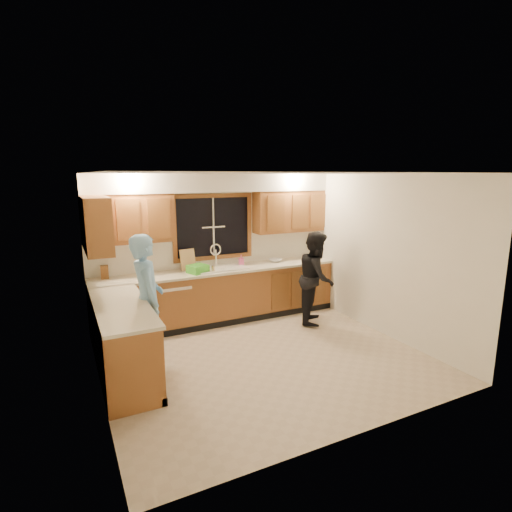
{
  "coord_description": "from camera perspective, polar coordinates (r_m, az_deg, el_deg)",
  "views": [
    {
      "loc": [
        -2.38,
        -4.56,
        2.47
      ],
      "look_at": [
        0.21,
        0.65,
        1.3
      ],
      "focal_mm": 28.0,
      "sensor_mm": 36.0,
      "label": 1
    }
  ],
  "objects": [
    {
      "name": "soap_bottle",
      "position": [
        6.98,
        -2.13,
        -0.61
      ],
      "size": [
        0.11,
        0.11,
        0.19
      ],
      "primitive_type": "imported",
      "rotation": [
        0.0,
        0.0,
        -0.27
      ],
      "color": "#DA5391",
      "rests_on": "countertop_back"
    },
    {
      "name": "stove",
      "position": [
        4.82,
        -17.53,
        -13.93
      ],
      "size": [
        0.58,
        0.75,
        0.9
      ],
      "primitive_type": "cube",
      "color": "silver",
      "rests_on": "floor"
    },
    {
      "name": "man",
      "position": [
        5.42,
        -15.25,
        -6.1
      ],
      "size": [
        0.43,
        0.65,
        1.75
      ],
      "primitive_type": "imported",
      "rotation": [
        0.0,
        0.0,
        1.55
      ],
      "color": "#7CB7EB",
      "rests_on": "floor"
    },
    {
      "name": "dishwasher",
      "position": [
        6.66,
        -11.9,
        -6.84
      ],
      "size": [
        0.6,
        0.56,
        0.82
      ],
      "primitive_type": "cube",
      "color": "silver",
      "rests_on": "floor"
    },
    {
      "name": "knife_block",
      "position": [
        6.52,
        -20.82,
        -2.17
      ],
      "size": [
        0.12,
        0.1,
        0.21
      ],
      "primitive_type": "cube",
      "rotation": [
        0.0,
        0.0,
        -0.08
      ],
      "color": "brown",
      "rests_on": "countertop_back"
    },
    {
      "name": "wall_right",
      "position": [
        6.51,
        17.76,
        0.06
      ],
      "size": [
        0.0,
        3.8,
        3.8
      ],
      "primitive_type": "plane",
      "rotation": [
        1.57,
        0.0,
        -1.57
      ],
      "color": "white",
      "rests_on": "ground"
    },
    {
      "name": "wall_back",
      "position": [
        6.99,
        -6.09,
        1.31
      ],
      "size": [
        4.2,
        0.0,
        4.2
      ],
      "primitive_type": "plane",
      "rotation": [
        1.57,
        0.0,
        0.0
      ],
      "color": "white",
      "rests_on": "ground"
    },
    {
      "name": "woman",
      "position": [
        6.82,
        8.62,
        -3.04
      ],
      "size": [
        0.93,
        0.96,
        1.56
      ],
      "primitive_type": "imported",
      "rotation": [
        0.0,
        0.0,
        0.9
      ],
      "color": "black",
      "rests_on": "floor"
    },
    {
      "name": "sink",
      "position": [
        6.8,
        -5.15,
        -2.28
      ],
      "size": [
        0.86,
        0.52,
        0.57
      ],
      "color": "white",
      "rests_on": "countertop_back"
    },
    {
      "name": "bowl",
      "position": [
        7.3,
        2.75,
        -0.62
      ],
      "size": [
        0.24,
        0.24,
        0.06
      ],
      "primitive_type": "imported",
      "rotation": [
        0.0,
        0.0,
        0.07
      ],
      "color": "silver",
      "rests_on": "countertop_back"
    },
    {
      "name": "wall_left",
      "position": [
        4.73,
        -22.14,
        -4.42
      ],
      "size": [
        0.0,
        3.8,
        3.8
      ],
      "primitive_type": "plane",
      "rotation": [
        1.57,
        0.0,
        1.57
      ],
      "color": "white",
      "rests_on": "ground"
    },
    {
      "name": "window_frame",
      "position": [
        6.93,
        -6.12,
        4.15
      ],
      "size": [
        1.44,
        0.03,
        1.14
      ],
      "color": "black",
      "rests_on": "wall_back"
    },
    {
      "name": "can_left",
      "position": [
        6.56,
        -8.31,
        -1.8
      ],
      "size": [
        0.09,
        0.09,
        0.13
      ],
      "primitive_type": "cylinder",
      "rotation": [
        0.0,
        0.0,
        -0.33
      ],
      "color": "beige",
      "rests_on": "countertop_back"
    },
    {
      "name": "ceiling",
      "position": [
        5.14,
        1.19,
        11.75
      ],
      "size": [
        4.2,
        4.2,
        0.0
      ],
      "primitive_type": "plane",
      "rotation": [
        3.14,
        0.0,
        0.0
      ],
      "color": "silver"
    },
    {
      "name": "floor",
      "position": [
        5.71,
        1.08,
        -14.24
      ],
      "size": [
        4.2,
        4.2,
        0.0
      ],
      "primitive_type": "plane",
      "color": "#C5B097",
      "rests_on": "ground"
    },
    {
      "name": "base_cabinets_back",
      "position": [
        6.91,
        -5.07,
        -5.71
      ],
      "size": [
        4.2,
        0.6,
        0.88
      ],
      "primitive_type": "cube",
      "color": "#985B2C",
      "rests_on": "ground"
    },
    {
      "name": "upper_cabinets_right",
      "position": [
        7.38,
        4.76,
        6.38
      ],
      "size": [
        1.35,
        0.33,
        0.75
      ],
      "primitive_type": "cube",
      "color": "#985B2C",
      "rests_on": "wall_back"
    },
    {
      "name": "countertop_back",
      "position": [
        6.77,
        -5.09,
        -2.03
      ],
      "size": [
        4.2,
        0.63,
        0.04
      ],
      "primitive_type": "cube",
      "color": "beige",
      "rests_on": "base_cabinets_back"
    },
    {
      "name": "upper_cabinets_left",
      "position": [
        6.4,
        -17.76,
        5.09
      ],
      "size": [
        1.35,
        0.33,
        0.75
      ],
      "primitive_type": "cube",
      "color": "#985B2C",
      "rests_on": "wall_back"
    },
    {
      "name": "soffit",
      "position": [
        6.72,
        -5.76,
        10.34
      ],
      "size": [
        4.2,
        0.35,
        0.3
      ],
      "primitive_type": "cube",
      "color": "silver",
      "rests_on": "wall_back"
    },
    {
      "name": "base_cabinets_left",
      "position": [
        5.34,
        -18.52,
        -11.54
      ],
      "size": [
        0.6,
        1.9,
        0.88
      ],
      "primitive_type": "cube",
      "color": "#985B2C",
      "rests_on": "ground"
    },
    {
      "name": "cutting_board",
      "position": [
        6.73,
        -9.72,
        -0.51
      ],
      "size": [
        0.28,
        0.14,
        0.35
      ],
      "primitive_type": "cube",
      "rotation": [
        -0.21,
        0.0,
        0.18
      ],
      "color": "tan",
      "rests_on": "countertop_back"
    },
    {
      "name": "countertop_left",
      "position": [
        5.19,
        -18.68,
        -6.83
      ],
      "size": [
        0.63,
        1.9,
        0.04
      ],
      "primitive_type": "cube",
      "color": "beige",
      "rests_on": "base_cabinets_left"
    },
    {
      "name": "dish_crate",
      "position": [
        6.53,
        -8.32,
        -1.84
      ],
      "size": [
        0.36,
        0.35,
        0.13
      ],
      "primitive_type": "cube",
      "rotation": [
        0.0,
        0.0,
        0.35
      ],
      "color": "green",
      "rests_on": "countertop_back"
    },
    {
      "name": "upper_cabinets_return",
      "position": [
        5.73,
        -21.84,
        4.14
      ],
      "size": [
        0.33,
        0.9,
        0.75
      ],
      "primitive_type": "cube",
      "color": "#985B2C",
      "rests_on": "wall_left"
    },
    {
      "name": "can_right",
      "position": [
        6.51,
        -6.12,
        -1.9
      ],
      "size": [
        0.08,
        0.08,
        0.11
      ],
      "primitive_type": "cylinder",
      "rotation": [
        0.0,
        0.0,
        -0.39
      ],
      "color": "beige",
      "rests_on": "countertop_back"
    }
  ]
}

